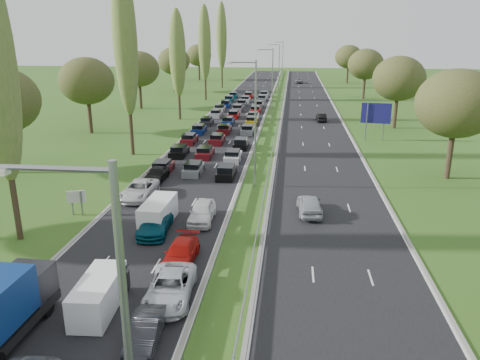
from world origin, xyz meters
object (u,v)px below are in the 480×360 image
(info_sign, at_px, (76,199))
(near_car_3, at_px, (157,174))
(direction_sign, at_px, (376,115))
(near_car_2, at_px, (139,190))
(white_van_rear, at_px, (159,211))
(white_van_front, at_px, (100,293))

(info_sign, bearing_deg, near_car_3, 68.88)
(direction_sign, bearing_deg, near_car_2, -132.92)
(white_van_rear, bearing_deg, direction_sign, 57.88)
(near_car_3, xyz_separation_m, white_van_front, (3.50, -22.93, 0.29))
(direction_sign, bearing_deg, white_van_rear, -123.59)
(near_car_2, height_order, direction_sign, direction_sign)
(near_car_2, distance_m, white_van_rear, 6.59)
(white_van_front, xyz_separation_m, white_van_rear, (-0.15, 12.04, 0.03))
(white_van_front, bearing_deg, near_car_2, 98.27)
(white_van_rear, bearing_deg, white_van_front, -87.82)
(white_van_front, relative_size, info_sign, 2.23)
(white_van_rear, relative_size, info_sign, 2.30)
(near_car_2, height_order, white_van_front, white_van_front)
(white_van_rear, height_order, direction_sign, direction_sign)
(near_car_3, relative_size, info_sign, 2.14)
(white_van_rear, bearing_deg, near_car_3, 108.58)
(white_van_front, bearing_deg, white_van_rear, 87.56)
(white_van_front, xyz_separation_m, info_sign, (-7.33, 13.01, 0.40))
(white_van_front, distance_m, info_sign, 14.94)
(near_car_2, xyz_separation_m, info_sign, (-3.76, -4.65, 0.59))
(near_car_3, xyz_separation_m, white_van_rear, (3.35, -10.89, 0.32))
(near_car_2, relative_size, info_sign, 2.60)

